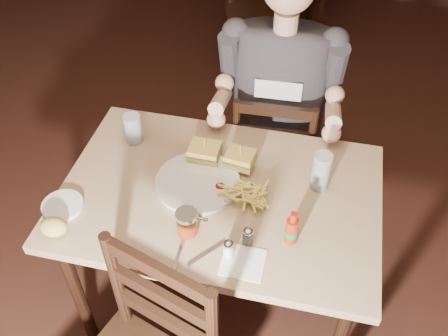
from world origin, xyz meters
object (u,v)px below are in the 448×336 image
(chair_far, at_px, (274,153))
(dinner_plate, at_px, (198,183))
(bg_chair_near, at_px, (257,16))
(diner, at_px, (280,76))
(glass_right, at_px, (321,171))
(main_table, at_px, (220,207))
(glass_left, at_px, (133,129))
(side_plate, at_px, (63,206))
(hot_sauce, at_px, (292,227))
(syrup_dispenser, at_px, (187,223))

(chair_far, distance_m, dinner_plate, 0.72)
(bg_chair_near, distance_m, diner, 1.50)
(glass_right, bearing_deg, diner, 122.23)
(main_table, height_order, glass_left, glass_left)
(side_plate, bearing_deg, main_table, 26.23)
(bg_chair_near, relative_size, side_plate, 6.34)
(dinner_plate, distance_m, hot_sauce, 0.42)
(chair_far, bearing_deg, glass_left, 34.85)
(bg_chair_near, distance_m, side_plate, 2.20)
(glass_left, distance_m, syrup_dispenser, 0.54)
(glass_right, bearing_deg, hot_sauce, -98.19)
(main_table, xyz_separation_m, glass_right, (0.34, 0.15, 0.16))
(main_table, bearing_deg, side_plate, -153.77)
(main_table, distance_m, side_plate, 0.58)
(dinner_plate, xyz_separation_m, side_plate, (-0.42, -0.26, -0.00))
(syrup_dispenser, height_order, side_plate, syrup_dispenser)
(glass_right, bearing_deg, side_plate, -154.76)
(main_table, bearing_deg, dinner_plate, 174.51)
(bg_chair_near, height_order, side_plate, bg_chair_near)
(side_plate, bearing_deg, glass_left, 78.18)
(bg_chair_near, xyz_separation_m, glass_right, (0.73, -1.77, 0.39))
(dinner_plate, height_order, hot_sauce, hot_sauce)
(side_plate, bearing_deg, bg_chair_near, 86.71)
(main_table, bearing_deg, chair_far, 83.69)
(chair_far, bearing_deg, syrup_dispenser, 74.17)
(dinner_plate, height_order, glass_left, glass_left)
(main_table, distance_m, glass_left, 0.48)
(main_table, bearing_deg, hot_sauce, -23.90)
(diner, bearing_deg, hot_sauce, -80.35)
(chair_far, relative_size, glass_left, 6.80)
(chair_far, distance_m, hot_sauce, 0.89)
(hot_sauce, bearing_deg, side_plate, -171.64)
(hot_sauce, bearing_deg, syrup_dispenser, -167.26)
(hot_sauce, bearing_deg, glass_left, 158.04)
(syrup_dispenser, bearing_deg, chair_far, 76.53)
(syrup_dispenser, bearing_deg, glass_right, 37.40)
(chair_far, xyz_separation_m, side_plate, (-0.58, -0.88, 0.34))
(bg_chair_near, distance_m, syrup_dispenser, 2.19)
(diner, height_order, hot_sauce, diner)
(chair_far, xyz_separation_m, dinner_plate, (-0.16, -0.61, 0.34))
(diner, height_order, dinner_plate, diner)
(dinner_plate, bearing_deg, diner, 73.46)
(hot_sauce, height_order, side_plate, hot_sauce)
(dinner_plate, height_order, syrup_dispenser, syrup_dispenser)
(glass_right, height_order, hot_sauce, glass_right)
(chair_far, bearing_deg, side_plate, 48.27)
(glass_left, relative_size, syrup_dispenser, 1.31)
(main_table, xyz_separation_m, syrup_dispenser, (-0.04, -0.21, 0.13))
(diner, bearing_deg, glass_left, -148.72)
(main_table, xyz_separation_m, hot_sauce, (0.30, -0.13, 0.15))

